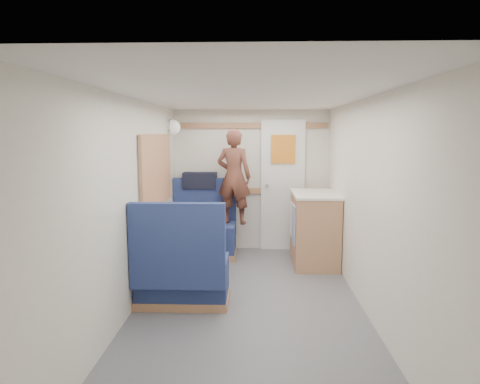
{
  "coord_description": "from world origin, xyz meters",
  "views": [
    {
      "loc": [
        0.06,
        -3.86,
        1.67
      ],
      "look_at": [
        -0.11,
        0.9,
        1.02
      ],
      "focal_mm": 32.0,
      "sensor_mm": 36.0,
      "label": 1
    }
  ],
  "objects_px": {
    "duffel_bag": "(200,180)",
    "wine_glass": "(184,207)",
    "person": "(234,177)",
    "tumbler_left": "(171,217)",
    "dinette_table": "(194,229)",
    "tray": "(203,218)",
    "tumbler_right": "(206,209)",
    "pepper_grinder": "(190,210)",
    "cheese_block": "(194,219)",
    "beer_glass": "(203,212)",
    "bread_loaf": "(215,209)",
    "bench_near": "(182,275)",
    "galley_counter": "(314,228)",
    "tumbler_mid": "(187,208)",
    "bench_far": "(203,234)",
    "orange_fruit": "(200,214)",
    "dome_light": "(173,127)"
  },
  "relations": [
    {
      "from": "bench_near",
      "to": "person",
      "type": "height_order",
      "value": "person"
    },
    {
      "from": "bench_near",
      "to": "beer_glass",
      "type": "distance_m",
      "value": 0.97
    },
    {
      "from": "person",
      "to": "beer_glass",
      "type": "xyz_separation_m",
      "value": [
        -0.31,
        -0.89,
        -0.32
      ]
    },
    {
      "from": "cheese_block",
      "to": "tumbler_left",
      "type": "relative_size",
      "value": 0.93
    },
    {
      "from": "galley_counter",
      "to": "beer_glass",
      "type": "bearing_deg",
      "value": -157.07
    },
    {
      "from": "person",
      "to": "tumbler_left",
      "type": "xyz_separation_m",
      "value": [
        -0.63,
        -1.2,
        -0.32
      ]
    },
    {
      "from": "bench_far",
      "to": "tumbler_right",
      "type": "distance_m",
      "value": 0.85
    },
    {
      "from": "duffel_bag",
      "to": "wine_glass",
      "type": "relative_size",
      "value": 2.79
    },
    {
      "from": "galley_counter",
      "to": "tumbler_right",
      "type": "height_order",
      "value": "galley_counter"
    },
    {
      "from": "orange_fruit",
      "to": "beer_glass",
      "type": "height_order",
      "value": "beer_glass"
    },
    {
      "from": "bench_far",
      "to": "pepper_grinder",
      "type": "distance_m",
      "value": 0.86
    },
    {
      "from": "dinette_table",
      "to": "tray",
      "type": "bearing_deg",
      "value": -53.92
    },
    {
      "from": "duffel_bag",
      "to": "tumbler_right",
      "type": "bearing_deg",
      "value": -78.56
    },
    {
      "from": "bench_far",
      "to": "beer_glass",
      "type": "bearing_deg",
      "value": -82.71
    },
    {
      "from": "galley_counter",
      "to": "bread_loaf",
      "type": "relative_size",
      "value": 3.63
    },
    {
      "from": "dinette_table",
      "to": "person",
      "type": "relative_size",
      "value": 0.72
    },
    {
      "from": "dinette_table",
      "to": "bench_near",
      "type": "relative_size",
      "value": 0.88
    },
    {
      "from": "galley_counter",
      "to": "duffel_bag",
      "type": "bearing_deg",
      "value": 159.67
    },
    {
      "from": "bench_near",
      "to": "wine_glass",
      "type": "bearing_deg",
      "value": 96.87
    },
    {
      "from": "tray",
      "to": "person",
      "type": "bearing_deg",
      "value": 74.6
    },
    {
      "from": "tumbler_right",
      "to": "bread_loaf",
      "type": "bearing_deg",
      "value": 19.0
    },
    {
      "from": "galley_counter",
      "to": "duffel_bag",
      "type": "height_order",
      "value": "duffel_bag"
    },
    {
      "from": "tumbler_right",
      "to": "bench_near",
      "type": "bearing_deg",
      "value": -96.51
    },
    {
      "from": "orange_fruit",
      "to": "person",
      "type": "bearing_deg",
      "value": 72.81
    },
    {
      "from": "galley_counter",
      "to": "pepper_grinder",
      "type": "height_order",
      "value": "galley_counter"
    },
    {
      "from": "person",
      "to": "bread_loaf",
      "type": "relative_size",
      "value": 5.06
    },
    {
      "from": "tray",
      "to": "orange_fruit",
      "type": "height_order",
      "value": "orange_fruit"
    },
    {
      "from": "cheese_block",
      "to": "beer_glass",
      "type": "relative_size",
      "value": 0.95
    },
    {
      "from": "bench_far",
      "to": "orange_fruit",
      "type": "distance_m",
      "value": 1.16
    },
    {
      "from": "person",
      "to": "tumbler_right",
      "type": "distance_m",
      "value": 0.83
    },
    {
      "from": "duffel_bag",
      "to": "tray",
      "type": "height_order",
      "value": "duffel_bag"
    },
    {
      "from": "tumbler_mid",
      "to": "bread_loaf",
      "type": "distance_m",
      "value": 0.34
    },
    {
      "from": "galley_counter",
      "to": "tumbler_mid",
      "type": "height_order",
      "value": "galley_counter"
    },
    {
      "from": "bench_near",
      "to": "wine_glass",
      "type": "distance_m",
      "value": 0.93
    },
    {
      "from": "duffel_bag",
      "to": "wine_glass",
      "type": "distance_m",
      "value": 1.24
    },
    {
      "from": "dome_light",
      "to": "duffel_bag",
      "type": "distance_m",
      "value": 0.85
    },
    {
      "from": "tumbler_right",
      "to": "pepper_grinder",
      "type": "distance_m",
      "value": 0.18
    },
    {
      "from": "dinette_table",
      "to": "cheese_block",
      "type": "height_order",
      "value": "cheese_block"
    },
    {
      "from": "dome_light",
      "to": "bread_loaf",
      "type": "bearing_deg",
      "value": -46.47
    },
    {
      "from": "bench_far",
      "to": "cheese_block",
      "type": "distance_m",
      "value": 1.32
    },
    {
      "from": "bench_far",
      "to": "tumbler_right",
      "type": "relative_size",
      "value": 9.14
    },
    {
      "from": "bench_far",
      "to": "tumbler_mid",
      "type": "relative_size",
      "value": 10.14
    },
    {
      "from": "tray",
      "to": "tumbler_mid",
      "type": "height_order",
      "value": "tumbler_mid"
    },
    {
      "from": "bench_far",
      "to": "person",
      "type": "bearing_deg",
      "value": 0.72
    },
    {
      "from": "dinette_table",
      "to": "tray",
      "type": "height_order",
      "value": "tray"
    },
    {
      "from": "tray",
      "to": "dome_light",
      "type": "bearing_deg",
      "value": 116.85
    },
    {
      "from": "bench_near",
      "to": "pepper_grinder",
      "type": "distance_m",
      "value": 1.11
    },
    {
      "from": "duffel_bag",
      "to": "bench_near",
      "type": "bearing_deg",
      "value": -87.71
    },
    {
      "from": "tumbler_left",
      "to": "bread_loaf",
      "type": "bearing_deg",
      "value": 50.71
    },
    {
      "from": "dome_light",
      "to": "wine_glass",
      "type": "distance_m",
      "value": 1.35
    }
  ]
}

